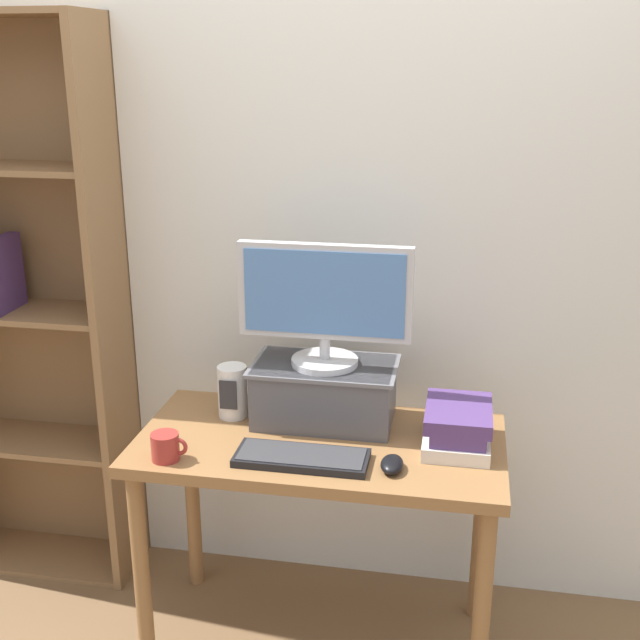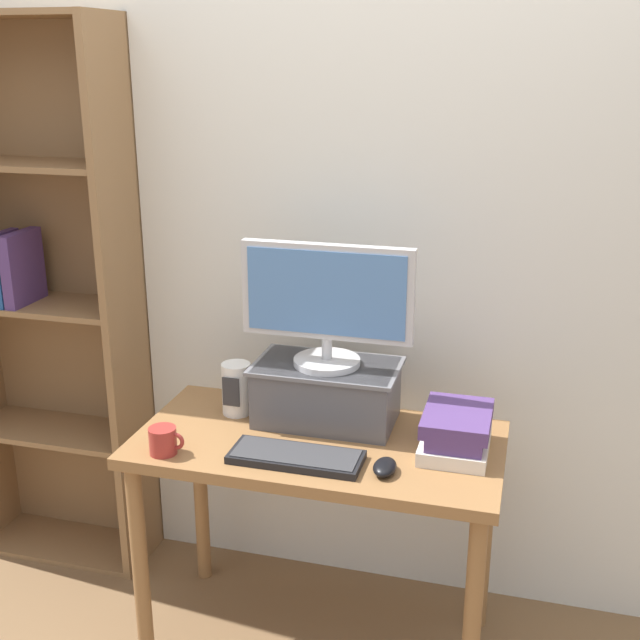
{
  "view_description": "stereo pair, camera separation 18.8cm",
  "coord_description": "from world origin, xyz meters",
  "views": [
    {
      "loc": [
        0.4,
        -2.15,
        1.84
      ],
      "look_at": [
        -0.01,
        0.05,
        1.1
      ],
      "focal_mm": 45.0,
      "sensor_mm": 36.0,
      "label": 1
    },
    {
      "loc": [
        0.58,
        -2.1,
        1.84
      ],
      "look_at": [
        -0.01,
        0.05,
        1.1
      ],
      "focal_mm": 45.0,
      "sensor_mm": 36.0,
      "label": 2
    }
  ],
  "objects": [
    {
      "name": "riser_box",
      "position": [
        -0.01,
        0.13,
        0.84
      ],
      "size": [
        0.45,
        0.27,
        0.19
      ],
      "color": "#515156",
      "rests_on": "desk"
    },
    {
      "name": "book_stack",
      "position": [
        0.41,
        0.04,
        0.8
      ],
      "size": [
        0.2,
        0.26,
        0.12
      ],
      "color": "silver",
      "rests_on": "desk"
    },
    {
      "name": "bookshelf_unit",
      "position": [
        -1.11,
        0.29,
        1.01
      ],
      "size": [
        0.67,
        0.28,
        1.98
      ],
      "color": "olive",
      "rests_on": "ground_plane"
    },
    {
      "name": "computer_monitor",
      "position": [
        -0.01,
        0.13,
        1.14
      ],
      "size": [
        0.53,
        0.21,
        0.38
      ],
      "color": "#B7B7BA",
      "rests_on": "riser_box"
    },
    {
      "name": "computer_mouse",
      "position": [
        0.23,
        -0.15,
        0.76
      ],
      "size": [
        0.06,
        0.1,
        0.04
      ],
      "color": "black",
      "rests_on": "desk"
    },
    {
      "name": "back_wall",
      "position": [
        0.0,
        0.45,
        1.3
      ],
      "size": [
        7.0,
        0.08,
        2.6
      ],
      "color": "silver",
      "rests_on": "ground_plane"
    },
    {
      "name": "coffee_mug",
      "position": [
        -0.41,
        -0.21,
        0.78
      ],
      "size": [
        0.11,
        0.08,
        0.08
      ],
      "color": "#9E2D28",
      "rests_on": "desk"
    },
    {
      "name": "desk_speaker",
      "position": [
        -0.3,
        0.11,
        0.83
      ],
      "size": [
        0.09,
        0.1,
        0.17
      ],
      "color": "silver",
      "rests_on": "desk"
    },
    {
      "name": "desk",
      "position": [
        0.0,
        0.0,
        0.63
      ],
      "size": [
        1.11,
        0.56,
        0.74
      ],
      "color": "olive",
      "rests_on": "ground_plane"
    },
    {
      "name": "keyboard",
      "position": [
        -0.02,
        -0.15,
        0.75
      ],
      "size": [
        0.38,
        0.15,
        0.02
      ],
      "color": "black",
      "rests_on": "desk"
    }
  ]
}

